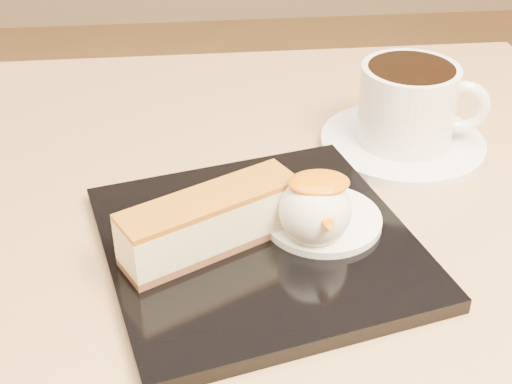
{
  "coord_description": "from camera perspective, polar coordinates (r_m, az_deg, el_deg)",
  "views": [
    {
      "loc": [
        0.01,
        -0.4,
        1.05
      ],
      "look_at": [
        0.05,
        0.04,
        0.76
      ],
      "focal_mm": 50.0,
      "sensor_mm": 36.0,
      "label": 1
    }
  ],
  "objects": [
    {
      "name": "coffee_cup",
      "position": [
        0.65,
        12.21,
        7.0
      ],
      "size": [
        0.12,
        0.09,
        0.07
      ],
      "rotation": [
        0.0,
        0.0,
        -0.22
      ],
      "color": "white",
      "rests_on": "saucer"
    },
    {
      "name": "ice_cream_scoop",
      "position": [
        0.51,
        4.75,
        -1.47
      ],
      "size": [
        0.05,
        0.05,
        0.05
      ],
      "primitive_type": "sphere",
      "color": "white",
      "rests_on": "cream_smear"
    },
    {
      "name": "dessert_plate",
      "position": [
        0.53,
        0.22,
        -4.26
      ],
      "size": [
        0.27,
        0.27,
        0.01
      ],
      "primitive_type": "cube",
      "rotation": [
        0.0,
        0.0,
        0.24
      ],
      "color": "black",
      "rests_on": "table"
    },
    {
      "name": "saucer",
      "position": [
        0.67,
        11.6,
        3.84
      ],
      "size": [
        0.15,
        0.15,
        0.01
      ],
      "primitive_type": "cylinder",
      "color": "white",
      "rests_on": "table"
    },
    {
      "name": "cheesecake",
      "position": [
        0.51,
        -3.65,
        -2.38
      ],
      "size": [
        0.13,
        0.09,
        0.04
      ],
      "rotation": [
        0.0,
        0.0,
        0.48
      ],
      "color": "brown",
      "rests_on": "dessert_plate"
    },
    {
      "name": "mint_sprig",
      "position": [
        0.56,
        1.91,
        -0.58
      ],
      "size": [
        0.03,
        0.02,
        0.0
      ],
      "color": "#2D832A",
      "rests_on": "cream_smear"
    },
    {
      "name": "mango_sauce",
      "position": [
        0.5,
        5.05,
        0.75
      ],
      "size": [
        0.04,
        0.03,
        0.01
      ],
      "primitive_type": "ellipsoid",
      "color": "#D66906",
      "rests_on": "ice_cream_scoop"
    },
    {
      "name": "cream_smear",
      "position": [
        0.54,
        5.32,
        -2.2
      ],
      "size": [
        0.09,
        0.09,
        0.01
      ],
      "primitive_type": "cylinder",
      "color": "white",
      "rests_on": "dessert_plate"
    }
  ]
}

